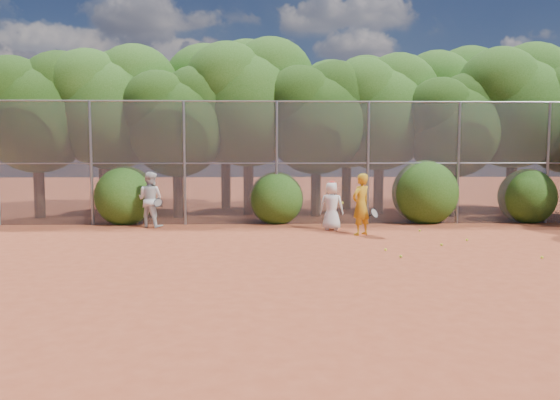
{
  "coord_description": "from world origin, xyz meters",
  "views": [
    {
      "loc": [
        -1.45,
        -11.82,
        2.35
      ],
      "look_at": [
        -1.0,
        2.5,
        1.1
      ],
      "focal_mm": 35.0,
      "sensor_mm": 36.0,
      "label": 1
    }
  ],
  "objects": [
    {
      "name": "ball_4",
      "position": [
        1.48,
        0.98,
        0.03
      ],
      "size": [
        0.07,
        0.07,
        0.07
      ],
      "primitive_type": "sphere",
      "color": "#CDDA27",
      "rests_on": "ground"
    },
    {
      "name": "bush_2",
      "position": [
        4.0,
        6.3,
        1.1
      ],
      "size": [
        2.2,
        2.2,
        2.2
      ],
      "primitive_type": "sphere",
      "color": "#254F13",
      "rests_on": "ground"
    },
    {
      "name": "ball_2",
      "position": [
        1.63,
        0.13,
        0.03
      ],
      "size": [
        0.07,
        0.07,
        0.07
      ],
      "primitive_type": "sphere",
      "color": "#CDDA27",
      "rests_on": "ground"
    },
    {
      "name": "bush_0",
      "position": [
        -6.0,
        6.3,
        1.0
      ],
      "size": [
        2.0,
        2.0,
        2.0
      ],
      "primitive_type": "sphere",
      "color": "#254F13",
      "rests_on": "ground"
    },
    {
      "name": "ball_0",
      "position": [
        3.05,
        1.63,
        0.03
      ],
      "size": [
        0.07,
        0.07,
        0.07
      ],
      "primitive_type": "sphere",
      "color": "#CDDA27",
      "rests_on": "ground"
    },
    {
      "name": "tree_2",
      "position": [
        -4.45,
        7.83,
        3.58
      ],
      "size": [
        3.99,
        3.47,
        5.47
      ],
      "color": "black",
      "rests_on": "ground"
    },
    {
      "name": "tree_6",
      "position": [
        5.55,
        8.03,
        3.47
      ],
      "size": [
        3.86,
        3.36,
        5.29
      ],
      "color": "black",
      "rests_on": "ground"
    },
    {
      "name": "player_teen",
      "position": [
        0.63,
        4.56,
        0.75
      ],
      "size": [
        0.78,
        0.57,
        1.5
      ],
      "rotation": [
        0.0,
        0.0,
        3.0
      ],
      "color": "white",
      "rests_on": "ground"
    },
    {
      "name": "tree_0",
      "position": [
        -9.44,
        8.04,
        3.93
      ],
      "size": [
        4.38,
        3.81,
        6.0
      ],
      "color": "black",
      "rests_on": "ground"
    },
    {
      "name": "tree_5",
      "position": [
        3.06,
        9.04,
        4.05
      ],
      "size": [
        4.51,
        3.92,
        6.17
      ],
      "color": "black",
      "rests_on": "ground"
    },
    {
      "name": "player_yellow",
      "position": [
        1.34,
        3.51,
        0.88
      ],
      "size": [
        0.9,
        0.73,
        1.76
      ],
      "rotation": [
        0.0,
        0.0,
        3.83
      ],
      "color": "orange",
      "rests_on": "ground"
    },
    {
      "name": "tree_1",
      "position": [
        -6.94,
        8.54,
        4.16
      ],
      "size": [
        4.64,
        4.03,
        6.35
      ],
      "color": "black",
      "rests_on": "ground"
    },
    {
      "name": "tree_10",
      "position": [
        -2.93,
        11.05,
        4.63
      ],
      "size": [
        5.15,
        4.48,
        7.06
      ],
      "color": "black",
      "rests_on": "ground"
    },
    {
      "name": "bush_3",
      "position": [
        7.5,
        6.3,
        0.95
      ],
      "size": [
        1.9,
        1.9,
        1.9
      ],
      "primitive_type": "sphere",
      "color": "#254F13",
      "rests_on": "ground"
    },
    {
      "name": "tree_12",
      "position": [
        6.56,
        11.24,
        4.51
      ],
      "size": [
        5.02,
        4.37,
        6.88
      ],
      "color": "black",
      "rests_on": "ground"
    },
    {
      "name": "player_white",
      "position": [
        -5.0,
        5.4,
        0.87
      ],
      "size": [
        1.03,
        0.92,
        1.74
      ],
      "rotation": [
        0.0,
        0.0,
        2.77
      ],
      "color": "silver",
      "rests_on": "ground"
    },
    {
      "name": "tree_11",
      "position": [
        2.06,
        10.64,
        4.16
      ],
      "size": [
        4.64,
        4.03,
        6.35
      ],
      "color": "black",
      "rests_on": "ground"
    },
    {
      "name": "ground",
      "position": [
        0.0,
        0.0,
        0.0
      ],
      "size": [
        80.0,
        80.0,
        0.0
      ],
      "primitive_type": "plane",
      "color": "#A24124",
      "rests_on": "ground"
    },
    {
      "name": "tree_9",
      "position": [
        -7.94,
        10.84,
        4.34
      ],
      "size": [
        4.83,
        4.2,
        6.62
      ],
      "color": "black",
      "rests_on": "ground"
    },
    {
      "name": "tree_7",
      "position": [
        8.06,
        8.64,
        4.28
      ],
      "size": [
        4.77,
        4.14,
        6.53
      ],
      "color": "black",
      "rests_on": "ground"
    },
    {
      "name": "bush_1",
      "position": [
        -1.0,
        6.3,
        0.9
      ],
      "size": [
        1.8,
        1.8,
        1.8
      ],
      "primitive_type": "sphere",
      "color": "#254F13",
      "rests_on": "ground"
    },
    {
      "name": "ball_1",
      "position": [
        3.97,
        2.37,
        0.03
      ],
      "size": [
        0.07,
        0.07,
        0.07
      ],
      "primitive_type": "sphere",
      "color": "#CDDA27",
      "rests_on": "ground"
    },
    {
      "name": "tree_3",
      "position": [
        -1.94,
        8.84,
        4.4
      ],
      "size": [
        4.89,
        4.26,
        6.7
      ],
      "color": "black",
      "rests_on": "ground"
    },
    {
      "name": "ball_5",
      "position": [
        3.22,
        4.12,
        0.03
      ],
      "size": [
        0.07,
        0.07,
        0.07
      ],
      "primitive_type": "sphere",
      "color": "#CDDA27",
      "rests_on": "ground"
    },
    {
      "name": "ball_3",
      "position": [
        4.73,
        -0.09,
        0.03
      ],
      "size": [
        0.07,
        0.07,
        0.07
      ],
      "primitive_type": "sphere",
      "color": "#CDDA27",
      "rests_on": "ground"
    },
    {
      "name": "fence_back",
      "position": [
        -0.12,
        6.0,
        2.05
      ],
      "size": [
        20.05,
        0.09,
        4.03
      ],
      "color": "gray",
      "rests_on": "ground"
    },
    {
      "name": "tree_4",
      "position": [
        0.55,
        8.24,
        3.76
      ],
      "size": [
        4.19,
        3.64,
        5.73
      ],
      "color": "black",
      "rests_on": "ground"
    }
  ]
}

